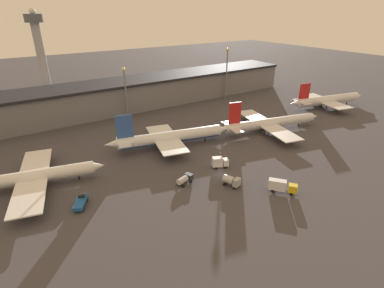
{
  "coord_description": "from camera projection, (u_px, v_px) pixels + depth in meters",
  "views": [
    {
      "loc": [
        -52.27,
        -62.56,
        47.76
      ],
      "look_at": [
        -2.11,
        12.98,
        6.0
      ],
      "focal_mm": 28.0,
      "sensor_mm": 36.0,
      "label": 1
    }
  ],
  "objects": [
    {
      "name": "ground",
      "position": [
        221.0,
        174.0,
        93.58
      ],
      "size": [
        600.0,
        600.0,
        0.0
      ],
      "primitive_type": "plane",
      "color": "#423F44"
    },
    {
      "name": "terminal_building",
      "position": [
        123.0,
        95.0,
        150.36
      ],
      "size": [
        197.38,
        22.5,
        14.46
      ],
      "color": "slate",
      "rests_on": "ground"
    },
    {
      "name": "airplane_1",
      "position": [
        36.0,
        176.0,
        85.98
      ],
      "size": [
        37.77,
        38.59,
        12.44
      ],
      "rotation": [
        0.0,
        0.0,
        -0.24
      ],
      "color": "white",
      "rests_on": "ground"
    },
    {
      "name": "airplane_2",
      "position": [
        170.0,
        137.0,
        110.58
      ],
      "size": [
        47.17,
        28.96,
        14.34
      ],
      "rotation": [
        0.0,
        0.0,
        -0.24
      ],
      "color": "white",
      "rests_on": "ground"
    },
    {
      "name": "airplane_3",
      "position": [
        270.0,
        123.0,
        125.21
      ],
      "size": [
        48.16,
        38.51,
        14.06
      ],
      "rotation": [
        0.0,
        0.0,
        -0.24
      ],
      "color": "silver",
      "rests_on": "ground"
    },
    {
      "name": "airplane_4",
      "position": [
        327.0,
        100.0,
        154.2
      ],
      "size": [
        45.79,
        29.65,
        13.63
      ],
      "rotation": [
        0.0,
        0.0,
        -0.24
      ],
      "color": "silver",
      "rests_on": "ground"
    },
    {
      "name": "service_vehicle_0",
      "position": [
        185.0,
        179.0,
        88.15
      ],
      "size": [
        5.7,
        3.72,
        2.53
      ],
      "rotation": [
        0.0,
        0.0,
        0.28
      ],
      "color": "#282D38",
      "rests_on": "ground"
    },
    {
      "name": "service_vehicle_1",
      "position": [
        81.0,
        202.0,
        78.26
      ],
      "size": [
        5.39,
        6.92,
        2.46
      ],
      "rotation": [
        0.0,
        0.0,
        1.06
      ],
      "color": "#195199",
      "rests_on": "ground"
    },
    {
      "name": "service_vehicle_3",
      "position": [
        231.0,
        181.0,
        86.84
      ],
      "size": [
        4.0,
        5.45,
        3.02
      ],
      "rotation": [
        0.0,
        0.0,
        -1.21
      ],
      "color": "#9EA3A8",
      "rests_on": "ground"
    },
    {
      "name": "service_vehicle_4",
      "position": [
        281.0,
        186.0,
        83.8
      ],
      "size": [
        6.43,
        7.36,
        3.68
      ],
      "rotation": [
        0.0,
        0.0,
        -0.9
      ],
      "color": "gold",
      "rests_on": "ground"
    },
    {
      "name": "service_vehicle_5",
      "position": [
        220.0,
        162.0,
        96.54
      ],
      "size": [
        5.6,
        4.02,
        3.77
      ],
      "rotation": [
        0.0,
        0.0,
        -0.41
      ],
      "color": "white",
      "rests_on": "ground"
    },
    {
      "name": "lamp_post_1",
      "position": [
        125.0,
        86.0,
        136.39
      ],
      "size": [
        1.8,
        1.8,
        23.3
      ],
      "color": "slate",
      "rests_on": "ground"
    },
    {
      "name": "lamp_post_2",
      "position": [
        227.0,
        67.0,
        165.48
      ],
      "size": [
        1.8,
        1.8,
        27.5
      ],
      "color": "slate",
      "rests_on": "ground"
    },
    {
      "name": "control_tower",
      "position": [
        40.0,
        49.0,
        157.23
      ],
      "size": [
        9.0,
        9.0,
        47.24
      ],
      "color": "#99999E",
      "rests_on": "ground"
    }
  ]
}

